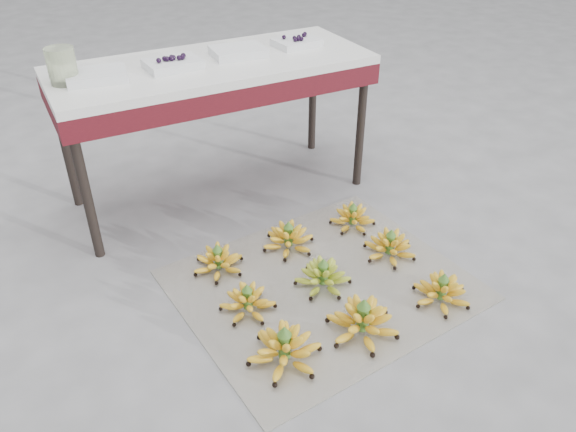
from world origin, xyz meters
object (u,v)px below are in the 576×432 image
bunch_front_right (442,291)px  bunch_mid_left (248,302)px  bunch_back_left (218,261)px  newspaper_mat (322,285)px  bunch_back_right (352,218)px  bunch_front_left (285,349)px  tray_far_left (97,76)px  bunch_mid_center (323,276)px  vendor_table (213,78)px  tray_right (238,51)px  bunch_mid_right (390,246)px  tray_far_right (297,42)px  bunch_front_center (362,321)px  glass_jar (62,66)px  tray_left (173,64)px  bunch_back_center (289,239)px

bunch_front_right → bunch_mid_left: bunch_front_right is taller
bunch_back_left → newspaper_mat: bearing=-19.2°
bunch_front_right → bunch_back_right: bearing=106.9°
bunch_front_left → tray_far_left: 1.51m
bunch_mid_center → vendor_table: (-0.09, 0.99, 0.63)m
tray_right → bunch_mid_center: bearing=-93.6°
bunch_mid_left → bunch_mid_right: bunch_mid_right is taller
tray_far_right → bunch_front_center: bearing=-107.5°
bunch_front_right → tray_far_right: (0.01, 1.34, 0.74)m
bunch_mid_left → glass_jar: glass_jar is taller
bunch_front_center → bunch_mid_left: (-0.36, 0.34, -0.01)m
bunch_front_left → tray_right: bearing=88.9°
bunch_mid_center → bunch_mid_right: (0.40, 0.04, 0.00)m
bunch_front_left → tray_left: 1.48m
bunch_mid_center → tray_far_right: size_ratio=1.14×
newspaper_mat → bunch_mid_left: (-0.37, 0.00, 0.05)m
bunch_front_left → tray_left: (0.06, 1.29, 0.73)m
tray_far_left → bunch_back_right: bearing=-31.0°
newspaper_mat → bunch_back_left: 0.50m
newspaper_mat → bunch_mid_right: bearing=5.0°
bunch_mid_right → bunch_front_center: bearing=-137.8°
bunch_back_center → bunch_front_center: bearing=-70.2°
tray_far_left → tray_right: size_ratio=1.03×
tray_far_right → bunch_front_right: bearing=-90.3°
bunch_mid_left → vendor_table: 1.20m
bunch_back_center → tray_far_right: (0.41, 0.68, 0.74)m
bunch_mid_right → tray_right: 1.26m
bunch_front_left → bunch_back_right: (0.75, 0.66, -0.01)m
bunch_front_left → bunch_back_left: size_ratio=1.16×
bunch_front_left → tray_far_right: size_ratio=1.44×
bunch_front_right → bunch_mid_center: bunch_mid_center is taller
bunch_back_right → glass_jar: glass_jar is taller
bunch_front_center → bunch_mid_left: size_ratio=1.09×
bunch_back_right → tray_right: bearing=112.3°
bunch_front_right → bunch_back_right: (-0.02, 0.68, -0.00)m
bunch_mid_right → bunch_back_center: (-0.41, 0.29, 0.00)m
bunch_front_center → bunch_back_center: size_ratio=0.92×
bunch_front_center → tray_far_right: 1.59m
bunch_front_right → tray_left: (-0.70, 1.30, 0.74)m
tray_left → bunch_front_right: bearing=-61.7°
bunch_mid_right → bunch_back_right: 0.30m
bunch_front_center → bunch_mid_center: size_ratio=1.06×
tray_far_right → glass_jar: (-1.21, -0.01, 0.06)m
bunch_back_left → tray_left: (0.08, 0.64, 0.74)m
bunch_front_right → tray_far_left: size_ratio=1.06×
glass_jar → tray_far_right: bearing=0.6°
bunch_front_left → bunch_mid_left: size_ratio=1.30×
bunch_mid_right → newspaper_mat: bearing=-174.7°
bunch_mid_right → bunch_mid_center: bearing=-173.6°
tray_far_right → bunch_back_left: bearing=-139.0°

